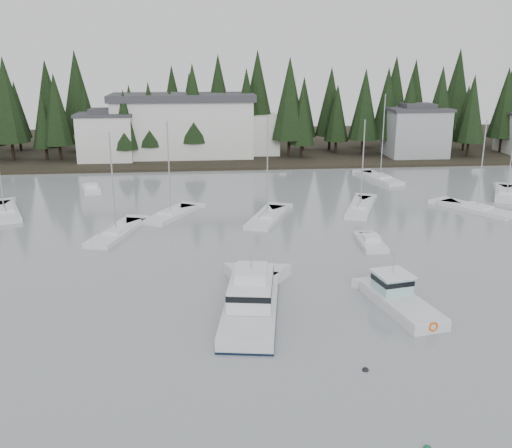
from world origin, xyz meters
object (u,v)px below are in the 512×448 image
(sailboat_1, at_px, (507,195))
(sailboat_6, at_px, (380,179))
(harbor_inn, at_px, (195,126))
(sailboat_7, at_px, (477,210))
(sailboat_10, at_px, (360,209))
(runabout_3, at_px, (92,190))
(runabout_1, at_px, (371,244))
(sailboat_3, at_px, (116,234))
(house_west, at_px, (106,136))
(cabin_cruiser_center, at_px, (251,303))
(sailboat_2, at_px, (171,216))
(sailboat_5, at_px, (267,219))
(sailboat_9, at_px, (5,213))
(house_east_a, at_px, (416,131))
(lobster_boat_teal, at_px, (399,301))

(sailboat_1, height_order, sailboat_6, sailboat_1)
(harbor_inn, xyz_separation_m, sailboat_7, (33.27, -40.15, -5.72))
(sailboat_10, xyz_separation_m, runabout_3, (-33.79, 12.89, 0.08))
(runabout_1, xyz_separation_m, runabout_3, (-31.11, 26.19, 0.00))
(harbor_inn, distance_m, sailboat_3, 46.57)
(house_west, relative_size, runabout_3, 1.69)
(harbor_inn, relative_size, cabin_cruiser_center, 2.42)
(sailboat_1, xyz_separation_m, sailboat_2, (-43.61, -5.98, -0.01))
(sailboat_5, relative_size, sailboat_9, 0.97)
(sailboat_1, bearing_deg, cabin_cruiser_center, 159.86)
(sailboat_5, distance_m, runabout_1, 13.44)
(sailboat_9, height_order, sailboat_10, sailboat_9)
(sailboat_3, relative_size, sailboat_9, 0.88)
(cabin_cruiser_center, height_order, sailboat_5, sailboat_5)
(cabin_cruiser_center, relative_size, sailboat_3, 1.09)
(house_west, distance_m, sailboat_5, 44.73)
(sailboat_1, bearing_deg, sailboat_3, 132.77)
(runabout_1, bearing_deg, sailboat_6, -16.24)
(runabout_3, bearing_deg, sailboat_10, -124.72)
(cabin_cruiser_center, height_order, sailboat_6, sailboat_6)
(house_east_a, bearing_deg, sailboat_1, -86.24)
(sailboat_6, bearing_deg, harbor_inn, 40.03)
(cabin_cruiser_center, bearing_deg, runabout_1, -33.36)
(house_east_a, relative_size, sailboat_2, 0.93)
(sailboat_1, height_order, runabout_3, sailboat_1)
(sailboat_6, bearing_deg, sailboat_7, -173.88)
(house_east_a, relative_size, sailboat_9, 0.84)
(sailboat_6, height_order, runabout_3, sailboat_6)
(sailboat_2, xyz_separation_m, sailboat_5, (10.81, -2.32, 0.00))
(sailboat_7, distance_m, runabout_1, 19.74)
(lobster_boat_teal, bearing_deg, harbor_inn, 1.87)
(harbor_inn, relative_size, sailboat_3, 2.65)
(sailboat_9, bearing_deg, sailboat_1, -109.22)
(sailboat_3, xyz_separation_m, sailboat_7, (41.32, 5.36, 0.00))
(house_east_a, relative_size, harbor_inn, 0.36)
(house_east_a, relative_size, runabout_3, 1.88)
(sailboat_2, distance_m, sailboat_6, 34.78)
(lobster_boat_teal, xyz_separation_m, sailboat_10, (4.83, 27.55, -0.47))
(sailboat_7, height_order, sailboat_10, sailboat_7)
(runabout_3, bearing_deg, house_east_a, -82.39)
(cabin_cruiser_center, distance_m, runabout_1, 19.16)
(harbor_inn, xyz_separation_m, cabin_cruiser_center, (4.06, -65.46, -5.02))
(sailboat_2, distance_m, sailboat_9, 19.58)
(lobster_boat_teal, xyz_separation_m, sailboat_1, (25.96, 32.55, -0.45))
(cabin_cruiser_center, distance_m, sailboat_10, 31.56)
(harbor_inn, distance_m, sailboat_2, 39.56)
(sailboat_3, height_order, sailboat_10, sailboat_10)
(sailboat_7, bearing_deg, lobster_boat_teal, 114.20)
(house_west, xyz_separation_m, sailboat_1, (55.89, -29.73, -4.58))
(sailboat_7, bearing_deg, house_west, 22.73)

